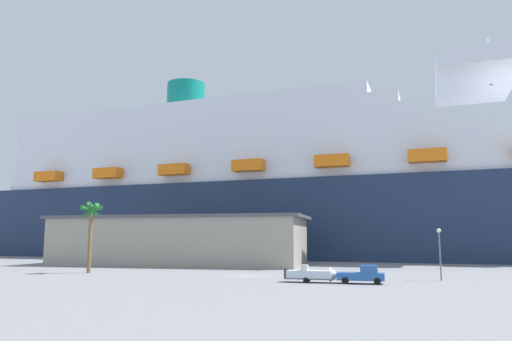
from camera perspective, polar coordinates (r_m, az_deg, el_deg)
The scene contains 9 objects.
ground_plane at distance 100.32m, azimuth 3.42°, elevation -11.16°, with size 600.00×600.00×0.00m, color gray.
cruise_ship at distance 134.67m, azimuth 0.54°, elevation -2.80°, with size 218.68×54.14×58.60m.
terminal_building at distance 99.97m, azimuth -9.04°, elevation -8.26°, with size 52.00×20.56×9.83m.
pickup_truck at distance 60.20m, azimuth 12.66°, elevation -12.09°, with size 5.66×2.41×2.20m.
small_boat_on_trailer at distance 60.79m, azimuth 7.03°, elevation -12.26°, with size 7.72×2.20×2.15m.
palm_tree at distance 80.60m, azimuth -19.14°, elevation -5.34°, with size 3.83×3.67×11.11m.
street_lamp at distance 67.20m, azimuth 21.11°, elevation -8.38°, with size 0.56×0.56×6.70m.
parked_car_blue_suv at distance 103.07m, azimuth -21.21°, elevation -10.09°, with size 4.84×2.53×1.58m.
parked_car_red_hatchback at distance 101.77m, azimuth -16.64°, elevation -10.33°, with size 4.47×2.42×1.58m.
Camera 1 is at (18.12, -68.51, 5.52)m, focal length 33.42 mm.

